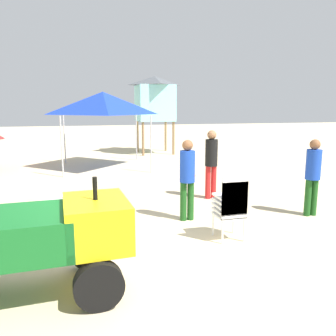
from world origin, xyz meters
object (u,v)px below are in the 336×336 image
at_px(popup_canopy, 103,103).
at_px(traffic_cone_near, 191,169).
at_px(stacked_plastic_chairs, 231,203).
at_px(lifeguard_near_left, 187,175).
at_px(surfboard_pile, 62,199).
at_px(utility_cart, 31,237).
at_px(lifeguard_near_center, 313,172).
at_px(lifeguard_near_right, 211,159).
at_px(lifeguard_tower, 155,99).

bearing_deg(popup_canopy, traffic_cone_near, -42.60).
height_order(stacked_plastic_chairs, lifeguard_near_left, lifeguard_near_left).
bearing_deg(lifeguard_near_left, popup_canopy, 99.41).
bearing_deg(surfboard_pile, utility_cart, -92.57).
bearing_deg(stacked_plastic_chairs, popup_canopy, 100.74).
relative_size(surfboard_pile, lifeguard_near_center, 1.23).
bearing_deg(popup_canopy, lifeguard_near_left, -80.59).
bearing_deg(utility_cart, lifeguard_near_left, 39.40).
bearing_deg(utility_cart, lifeguard_near_center, 18.76).
distance_m(utility_cart, lifeguard_near_right, 5.49).
xyz_separation_m(utility_cart, stacked_plastic_chairs, (3.21, 1.03, -0.09)).
xyz_separation_m(surfboard_pile, lifeguard_near_center, (5.36, -2.40, 0.86)).
distance_m(utility_cart, traffic_cone_near, 8.05).
bearing_deg(lifeguard_near_right, lifeguard_near_left, -127.53).
xyz_separation_m(surfboard_pile, traffic_cone_near, (4.21, 2.44, 0.13)).
distance_m(popup_canopy, lifeguard_tower, 4.67).
bearing_deg(surfboard_pile, lifeguard_near_center, -24.12).
distance_m(lifeguard_near_center, lifeguard_tower, 11.22).
xyz_separation_m(utility_cart, traffic_cone_near, (4.40, 6.72, -0.53)).
distance_m(stacked_plastic_chairs, lifeguard_near_right, 2.90).
xyz_separation_m(lifeguard_near_left, popup_canopy, (-1.15, 6.95, 1.54)).
bearing_deg(lifeguard_near_right, traffic_cone_near, 81.29).
relative_size(surfboard_pile, traffic_cone_near, 4.18).
bearing_deg(traffic_cone_near, lifeguard_near_right, -98.71).
xyz_separation_m(stacked_plastic_chairs, popup_canopy, (-1.56, 8.23, 1.83)).
bearing_deg(stacked_plastic_chairs, lifeguard_near_center, 20.17).
bearing_deg(lifeguard_near_left, lifeguard_near_center, -8.67).
height_order(surfboard_pile, lifeguard_near_left, lifeguard_near_left).
bearing_deg(lifeguard_tower, popup_canopy, -128.32).
height_order(lifeguard_near_center, lifeguard_tower, lifeguard_tower).
relative_size(utility_cart, traffic_cone_near, 5.20).
distance_m(stacked_plastic_chairs, surfboard_pile, 4.48).
height_order(lifeguard_near_left, lifeguard_tower, lifeguard_tower).
distance_m(utility_cart, lifeguard_near_center, 5.86).
xyz_separation_m(utility_cart, popup_canopy, (1.65, 9.25, 1.74)).
height_order(surfboard_pile, popup_canopy, popup_canopy).
distance_m(lifeguard_near_left, popup_canopy, 7.21).
relative_size(lifeguard_near_right, traffic_cone_near, 3.59).
distance_m(lifeguard_near_center, traffic_cone_near, 5.02).
bearing_deg(utility_cart, popup_canopy, 79.87).
height_order(lifeguard_near_center, lifeguard_near_right, lifeguard_near_right).
relative_size(stacked_plastic_chairs, popup_canopy, 0.38).
bearing_deg(lifeguard_near_left, utility_cart, -140.60).
distance_m(lifeguard_near_left, traffic_cone_near, 4.76).
bearing_deg(lifeguard_near_center, lifeguard_near_left, 171.33).
height_order(lifeguard_near_left, lifeguard_near_center, lifeguard_near_left).
height_order(utility_cart, surfboard_pile, utility_cart).
bearing_deg(surfboard_pile, traffic_cone_near, 30.06).
xyz_separation_m(lifeguard_near_left, traffic_cone_near, (1.60, 4.42, -0.74)).
xyz_separation_m(lifeguard_near_right, lifeguard_tower, (0.59, 9.11, 1.76)).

